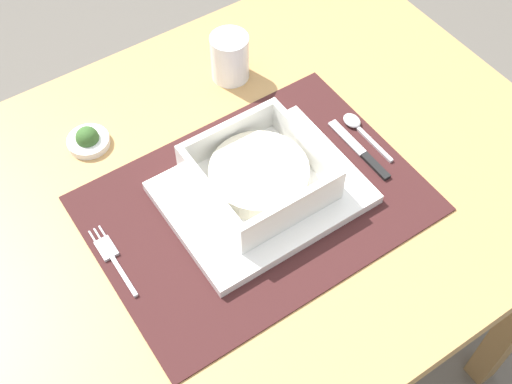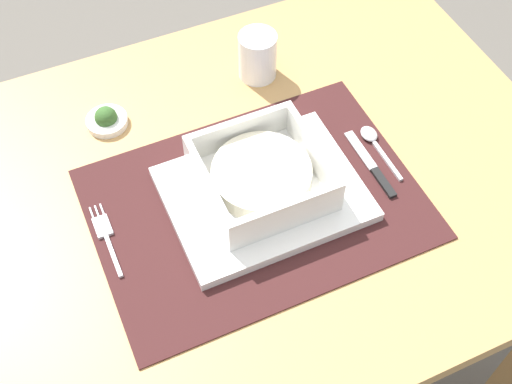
{
  "view_description": "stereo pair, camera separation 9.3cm",
  "coord_description": "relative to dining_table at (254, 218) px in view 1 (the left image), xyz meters",
  "views": [
    {
      "loc": [
        -0.33,
        -0.5,
        1.49
      ],
      "look_at": [
        -0.02,
        -0.04,
        0.74
      ],
      "focal_mm": 46.37,
      "sensor_mm": 36.0,
      "label": 1
    },
    {
      "loc": [
        -0.25,
        -0.54,
        1.49
      ],
      "look_at": [
        -0.02,
        -0.04,
        0.74
      ],
      "focal_mm": 46.37,
      "sensor_mm": 36.0,
      "label": 2
    }
  ],
  "objects": [
    {
      "name": "ground_plane",
      "position": [
        0.0,
        0.0,
        -0.6
      ],
      "size": [
        6.0,
        6.0,
        0.0
      ],
      "primitive_type": "plane",
      "color": "#59544C"
    },
    {
      "name": "dining_table",
      "position": [
        0.0,
        0.0,
        0.0
      ],
      "size": [
        0.94,
        0.72,
        0.71
      ],
      "color": "#B2844C",
      "rests_on": "ground"
    },
    {
      "name": "placemat",
      "position": [
        -0.02,
        -0.04,
        0.1
      ],
      "size": [
        0.47,
        0.34,
        0.0
      ],
      "primitive_type": "cube",
      "color": "#381919",
      "rests_on": "dining_table"
    },
    {
      "name": "serving_plate",
      "position": [
        -0.01,
        -0.03,
        0.11
      ],
      "size": [
        0.28,
        0.21,
        0.02
      ],
      "primitive_type": "cube",
      "color": "white",
      "rests_on": "placemat"
    },
    {
      "name": "porridge_bowl",
      "position": [
        -0.01,
        -0.02,
        0.14
      ],
      "size": [
        0.17,
        0.17,
        0.06
      ],
      "color": "white",
      "rests_on": "serving_plate"
    },
    {
      "name": "fork",
      "position": [
        -0.24,
        -0.0,
        0.11
      ],
      "size": [
        0.02,
        0.13,
        0.0
      ],
      "rotation": [
        0.0,
        0.0,
        0.01
      ],
      "color": "silver",
      "rests_on": "placemat"
    },
    {
      "name": "spoon",
      "position": [
        0.19,
        -0.01,
        0.11
      ],
      "size": [
        0.02,
        0.11,
        0.01
      ],
      "rotation": [
        0.0,
        0.0,
        -0.03
      ],
      "color": "silver",
      "rests_on": "placemat"
    },
    {
      "name": "butter_knife",
      "position": [
        0.16,
        -0.05,
        0.11
      ],
      "size": [
        0.01,
        0.14,
        0.01
      ],
      "rotation": [
        0.0,
        0.0,
        0.0
      ],
      "color": "black",
      "rests_on": "placemat"
    },
    {
      "name": "drinking_glass",
      "position": [
        0.09,
        0.2,
        0.14
      ],
      "size": [
        0.06,
        0.06,
        0.08
      ],
      "color": "white",
      "rests_on": "dining_table"
    },
    {
      "name": "condiment_saucer",
      "position": [
        -0.17,
        0.2,
        0.11
      ],
      "size": [
        0.07,
        0.07,
        0.04
      ],
      "color": "white",
      "rests_on": "dining_table"
    }
  ]
}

